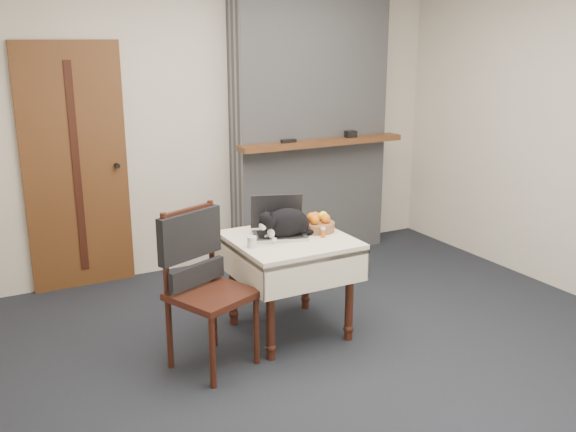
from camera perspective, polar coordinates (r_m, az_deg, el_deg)
name	(u,v)px	position (r m, az deg, el deg)	size (l,w,h in m)	color
ground	(330,349)	(4.40, 3.73, -11.74)	(4.50, 4.50, 0.00)	black
room_shell	(297,77)	(4.31, 0.84, 12.23)	(4.52, 4.01, 2.61)	beige
door	(76,168)	(5.45, -18.34, 4.06)	(0.82, 0.10, 2.00)	brown
chimney	(310,118)	(6.00, 1.95, 8.72)	(1.62, 0.48, 2.60)	gray
side_table	(290,253)	(4.41, 0.15, -3.33)	(0.78, 0.78, 0.70)	#36150E
laptop	(278,225)	(4.42, -0.87, -0.83)	(0.44, 0.41, 0.27)	#B7B7BC
cat	(287,223)	(4.35, -0.09, -0.66)	(0.49, 0.25, 0.23)	black
cream_jar	(252,242)	(4.17, -3.22, -2.32)	(0.06, 0.06, 0.07)	silver
pill_bottle	(323,232)	(4.37, 3.13, -1.46)	(0.03, 0.03, 0.07)	#B45D16
fruit_basket	(318,224)	(4.51, 2.70, -0.70)	(0.23, 0.23, 0.13)	olive
desk_clutter	(309,231)	(4.50, 1.92, -1.36)	(0.13, 0.02, 0.01)	black
chair	(200,266)	(4.03, -7.87, -4.42)	(0.59, 0.59, 1.02)	#36150E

